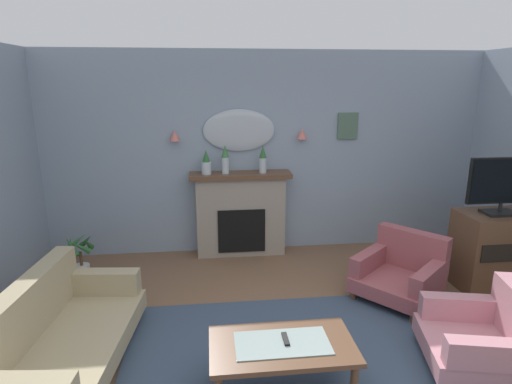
% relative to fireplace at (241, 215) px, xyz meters
% --- Properties ---
extents(wall_back, '(6.98, 0.10, 2.75)m').
position_rel_fireplace_xyz_m(wall_back, '(0.39, 0.22, 0.81)').
color(wall_back, '#8C9EB2').
rests_on(wall_back, ground).
extents(patterned_rug, '(3.20, 2.40, 0.01)m').
position_rel_fireplace_xyz_m(patterned_rug, '(0.39, -2.56, -0.56)').
color(patterned_rug, '#38475B').
rests_on(patterned_rug, ground).
extents(fireplace, '(1.36, 0.36, 1.16)m').
position_rel_fireplace_xyz_m(fireplace, '(0.00, 0.00, 0.00)').
color(fireplace, gray).
rests_on(fireplace, ground).
extents(mantel_vase_right, '(0.13, 0.13, 0.32)m').
position_rel_fireplace_xyz_m(mantel_vase_right, '(-0.45, -0.03, 0.73)').
color(mantel_vase_right, silver).
rests_on(mantel_vase_right, fireplace).
extents(mantel_vase_centre, '(0.10, 0.10, 0.38)m').
position_rel_fireplace_xyz_m(mantel_vase_centre, '(-0.20, -0.03, 0.78)').
color(mantel_vase_centre, silver).
rests_on(mantel_vase_centre, fireplace).
extents(mantel_vase_left, '(0.10, 0.10, 0.36)m').
position_rel_fireplace_xyz_m(mantel_vase_left, '(0.30, -0.03, 0.77)').
color(mantel_vase_left, silver).
rests_on(mantel_vase_left, fireplace).
extents(wall_mirror, '(0.96, 0.06, 0.56)m').
position_rel_fireplace_xyz_m(wall_mirror, '(-0.00, 0.14, 1.14)').
color(wall_mirror, '#B2BCC6').
extents(wall_sconce_left, '(0.14, 0.14, 0.14)m').
position_rel_fireplace_xyz_m(wall_sconce_left, '(-0.85, 0.09, 1.09)').
color(wall_sconce_left, '#D17066').
extents(wall_sconce_right, '(0.14, 0.14, 0.14)m').
position_rel_fireplace_xyz_m(wall_sconce_right, '(0.85, 0.09, 1.09)').
color(wall_sconce_right, '#D17066').
extents(framed_picture, '(0.28, 0.03, 0.36)m').
position_rel_fireplace_xyz_m(framed_picture, '(1.50, 0.15, 1.18)').
color(framed_picture, '#4C6B56').
extents(coffee_table, '(1.10, 0.60, 0.45)m').
position_rel_fireplace_xyz_m(coffee_table, '(0.10, -2.76, -0.19)').
color(coffee_table, brown).
rests_on(coffee_table, ground).
extents(tv_remote, '(0.04, 0.16, 0.02)m').
position_rel_fireplace_xyz_m(tv_remote, '(0.13, -2.73, -0.12)').
color(tv_remote, black).
rests_on(tv_remote, coffee_table).
extents(floral_couch, '(1.04, 1.79, 0.76)m').
position_rel_fireplace_xyz_m(floral_couch, '(-1.72, -2.26, -0.25)').
color(floral_couch, tan).
rests_on(floral_couch, ground).
extents(armchair_by_coffee_table, '(1.14, 1.14, 0.71)m').
position_rel_fireplace_xyz_m(armchair_by_coffee_table, '(1.69, -1.40, -0.27)').
color(armchair_by_coffee_table, '#934C51').
rests_on(armchair_by_coffee_table, ground).
extents(armchair_beside_couch, '(0.97, 0.96, 0.71)m').
position_rel_fireplace_xyz_m(armchair_beside_couch, '(1.84, -2.67, -0.27)').
color(armchair_beside_couch, '#B77A84').
rests_on(armchair_beside_couch, ground).
extents(tv_cabinet, '(0.80, 0.57, 0.90)m').
position_rel_fireplace_xyz_m(tv_cabinet, '(2.83, -1.30, -0.12)').
color(tv_cabinet, brown).
rests_on(tv_cabinet, ground).
extents(tv_flatscreen, '(0.84, 0.24, 0.65)m').
position_rel_fireplace_xyz_m(tv_flatscreen, '(2.83, -1.32, 0.68)').
color(tv_flatscreen, black).
rests_on(tv_flatscreen, tv_cabinet).
extents(potted_plant_small_fern, '(0.36, 0.37, 0.57)m').
position_rel_fireplace_xyz_m(potted_plant_small_fern, '(-2.01, -0.53, -0.28)').
color(potted_plant_small_fern, silver).
rests_on(potted_plant_small_fern, ground).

